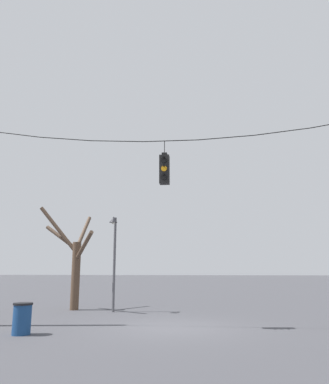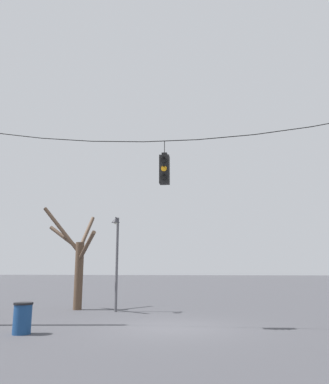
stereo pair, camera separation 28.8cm
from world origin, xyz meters
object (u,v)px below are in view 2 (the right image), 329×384
bare_tree (77,260)px  trash_bin (22,318)px  traffic_light_over_intersection (164,169)px  street_lamp (116,247)px

bare_tree → trash_bin: 6.99m
traffic_light_over_intersection → trash_bin: traffic_light_over_intersection is taller
traffic_light_over_intersection → street_lamp: 5.70m
street_lamp → bare_tree: bearing=159.2°
traffic_light_over_intersection → bare_tree: traffic_light_over_intersection is taller
traffic_light_over_intersection → trash_bin: 6.51m
trash_bin → street_lamp: bearing=77.3°
bare_tree → street_lamp: bearing=-20.8°
street_lamp → bare_tree: (-2.13, 0.81, -0.58)m
traffic_light_over_intersection → bare_tree: (-4.88, 5.18, -3.00)m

